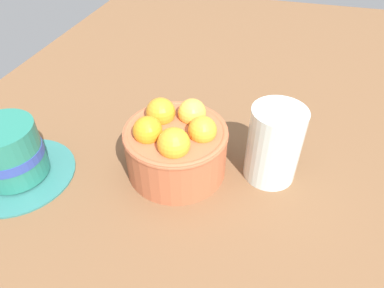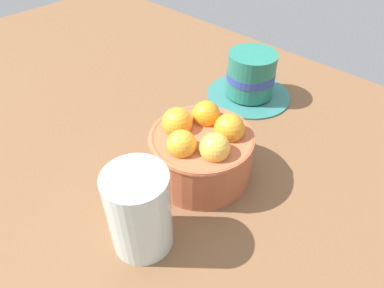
% 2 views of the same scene
% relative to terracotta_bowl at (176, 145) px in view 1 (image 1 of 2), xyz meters
% --- Properties ---
extents(ground_plane, '(1.58, 0.84, 0.03)m').
position_rel_terracotta_bowl_xyz_m(ground_plane, '(-0.00, 0.00, -0.06)').
color(ground_plane, brown).
extents(terracotta_bowl, '(0.14, 0.14, 0.10)m').
position_rel_terracotta_bowl_xyz_m(terracotta_bowl, '(0.00, 0.00, 0.00)').
color(terracotta_bowl, '#AD5938').
rests_on(terracotta_bowl, ground_plane).
extents(coffee_cup, '(0.15, 0.15, 0.09)m').
position_rel_terracotta_bowl_xyz_m(coffee_cup, '(0.07, -0.21, -0.01)').
color(coffee_cup, '#2D6E69').
rests_on(coffee_cup, ground_plane).
extents(water_glass, '(0.07, 0.07, 0.11)m').
position_rel_terracotta_bowl_xyz_m(water_glass, '(-0.03, 0.13, 0.01)').
color(water_glass, silver).
rests_on(water_glass, ground_plane).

